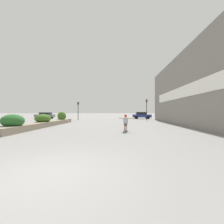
{
  "coord_description": "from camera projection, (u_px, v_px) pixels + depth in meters",
  "views": [
    {
      "loc": [
        1.73,
        -3.54,
        1.54
      ],
      "look_at": [
        0.84,
        14.75,
        1.5
      ],
      "focal_mm": 24.0,
      "sensor_mm": 36.0,
      "label": 1
    }
  ],
  "objects": [
    {
      "name": "building_wall_right",
      "position": [
        206.0,
        81.0,
        12.11
      ],
      "size": [
        0.67,
        32.35,
        8.07
      ],
      "color": "gray",
      "rests_on": "ground_plane"
    },
    {
      "name": "skateboard",
      "position": [
        126.0,
        131.0,
        11.38
      ],
      "size": [
        0.5,
        0.71,
        0.1
      ],
      "rotation": [
        0.0,
        0.0,
        -0.47
      ],
      "color": "navy",
      "rests_on": "ground_plane"
    },
    {
      "name": "traffic_light_right",
      "position": [
        147.0,
        106.0,
        27.41
      ],
      "size": [
        0.28,
        0.3,
        3.8
      ],
      "color": "black",
      "rests_on": "ground_plane"
    },
    {
      "name": "traffic_light_left",
      "position": [
        78.0,
        108.0,
        28.06
      ],
      "size": [
        0.28,
        0.3,
        3.35
      ],
      "color": "black",
      "rests_on": "ground_plane"
    },
    {
      "name": "car_leftmost",
      "position": [
        195.0,
        115.0,
        32.48
      ],
      "size": [
        4.3,
        1.88,
        1.65
      ],
      "rotation": [
        0.0,
        0.0,
        1.57
      ],
      "color": "navy",
      "rests_on": "ground_plane"
    },
    {
      "name": "car_center_right",
      "position": [
        142.0,
        115.0,
        32.5
      ],
      "size": [
        3.93,
        1.94,
        1.47
      ],
      "rotation": [
        0.0,
        0.0,
        -1.57
      ],
      "color": "navy",
      "rests_on": "ground_plane"
    },
    {
      "name": "skateboarder",
      "position": [
        126.0,
        121.0,
        11.38
      ],
      "size": [
        1.05,
        0.58,
        1.23
      ],
      "rotation": [
        0.0,
        0.0,
        -0.47
      ],
      "color": "tan",
      "rests_on": "skateboard"
    },
    {
      "name": "car_center_left",
      "position": [
        45.0,
        115.0,
        33.85
      ],
      "size": [
        4.12,
        1.92,
        1.38
      ],
      "rotation": [
        0.0,
        0.0,
        1.57
      ],
      "color": "slate",
      "rests_on": "ground_plane"
    },
    {
      "name": "ground_plane",
      "position": [
        48.0,
        175.0,
        3.63
      ],
      "size": [
        300.0,
        300.0,
        0.0
      ],
      "primitive_type": "plane",
      "color": "gray"
    },
    {
      "name": "planter_box",
      "position": [
        43.0,
        122.0,
        15.26
      ],
      "size": [
        1.59,
        13.01,
        1.53
      ],
      "color": "gray",
      "rests_on": "ground_plane"
    }
  ]
}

